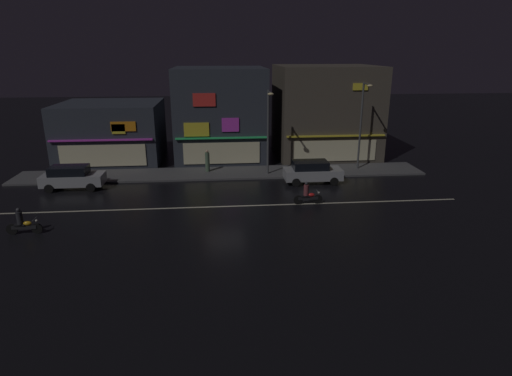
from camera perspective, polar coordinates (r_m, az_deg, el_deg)
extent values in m
plane|color=black|center=(27.24, -4.26, -2.50)|extent=(140.00, 140.00, 0.00)
cube|color=beige|center=(27.24, -4.26, -2.49)|extent=(30.83, 0.16, 0.01)
cube|color=#4C4C4F|center=(34.42, -4.53, 2.01)|extent=(32.45, 3.60, 0.14)
cube|color=#2D333D|center=(40.52, -18.77, 7.18)|extent=(8.67, 7.69, 5.14)
cube|color=#D83FD8|center=(36.73, -20.13, 6.05)|extent=(8.24, 0.24, 0.12)
cube|color=orange|center=(36.17, -17.41, 7.90)|extent=(1.98, 0.08, 0.78)
cube|color=yellow|center=(36.28, -18.01, 7.55)|extent=(1.06, 0.08, 0.80)
cube|color=beige|center=(37.05, -19.89, 4.11)|extent=(6.94, 0.06, 1.80)
cube|color=#2D333D|center=(39.27, -4.81, 9.94)|extent=(7.99, 7.88, 8.10)
cube|color=#33E572|center=(35.51, -4.67, 6.71)|extent=(7.59, 0.24, 0.12)
cube|color=red|center=(35.10, -6.98, 11.68)|extent=(1.82, 0.08, 1.05)
cube|color=yellow|center=(35.47, -8.00, 7.78)|extent=(2.06, 0.08, 1.14)
cube|color=#D83FD8|center=(35.39, -3.46, 8.47)|extent=(1.42, 0.08, 1.14)
cube|color=beige|center=(35.84, -4.62, 4.69)|extent=(6.39, 0.06, 1.80)
cube|color=#4C443A|center=(40.73, 9.23, 10.15)|extent=(8.94, 8.30, 8.22)
cube|color=yellow|center=(36.90, 10.73, 6.89)|extent=(8.49, 0.24, 0.12)
cube|color=yellow|center=(36.96, 13.86, 13.08)|extent=(1.27, 0.08, 0.57)
cube|color=beige|center=(37.22, 10.59, 4.94)|extent=(7.15, 0.06, 1.80)
cylinder|color=#47494C|center=(33.23, 1.62, 7.42)|extent=(0.16, 0.16, 6.55)
cube|color=#47494C|center=(32.10, 1.83, 12.77)|extent=(0.10, 1.40, 0.10)
ellipsoid|color=#F9E099|center=(31.42, 1.98, 12.51)|extent=(0.44, 0.32, 0.20)
cylinder|color=#47494C|center=(35.75, 13.87, 8.04)|extent=(0.16, 0.16, 7.02)
cube|color=#47494C|center=(34.69, 14.68, 13.38)|extent=(0.10, 1.40, 0.10)
ellipsoid|color=#F9E099|center=(34.04, 15.06, 13.13)|extent=(0.44, 0.32, 0.20)
cylinder|color=#4C664C|center=(34.58, -6.54, 3.49)|extent=(0.35, 0.35, 1.56)
sphere|color=tan|center=(34.37, -6.60, 4.93)|extent=(0.22, 0.22, 0.22)
cube|color=#9EA0A5|center=(33.21, -23.35, 1.08)|extent=(4.30, 1.78, 0.76)
cube|color=black|center=(33.11, -23.85, 2.19)|extent=(2.58, 1.57, 0.60)
cube|color=#F9F2CC|center=(33.15, -19.60, 1.67)|extent=(0.08, 0.20, 0.12)
cube|color=#F9F2CC|center=(32.03, -20.11, 1.06)|extent=(0.08, 0.20, 0.12)
cylinder|color=black|center=(33.72, -20.54, 0.98)|extent=(0.62, 0.20, 0.62)
cylinder|color=black|center=(32.08, -21.33, 0.05)|extent=(0.62, 0.20, 0.62)
cylinder|color=black|center=(34.59, -25.08, 0.82)|extent=(0.62, 0.20, 0.62)
cylinder|color=black|center=(32.99, -26.06, -0.09)|extent=(0.62, 0.20, 0.62)
cube|color=#9EA0A5|center=(32.18, 7.63, 1.92)|extent=(4.30, 1.78, 0.76)
cube|color=black|center=(31.95, 7.31, 3.08)|extent=(2.58, 1.57, 0.60)
cube|color=#F9F2CC|center=(33.24, 10.97, 2.45)|extent=(0.08, 0.20, 0.12)
cube|color=#F9F2CC|center=(32.13, 11.55, 1.87)|extent=(0.08, 0.20, 0.12)
cylinder|color=black|center=(33.45, 9.65, 1.76)|extent=(0.62, 0.20, 0.62)
cylinder|color=black|center=(31.81, 10.45, 0.87)|extent=(0.62, 0.20, 0.62)
cylinder|color=black|center=(32.85, 4.85, 1.66)|extent=(0.62, 0.20, 0.62)
cylinder|color=black|center=(31.17, 5.41, 0.74)|extent=(0.62, 0.20, 0.62)
cylinder|color=black|center=(26.06, -27.36, -4.85)|extent=(0.60, 0.08, 0.60)
cylinder|color=black|center=(26.58, -29.96, -4.83)|extent=(0.60, 0.10, 0.60)
cube|color=black|center=(26.28, -28.70, -4.64)|extent=(1.30, 0.14, 0.20)
ellipsoid|color=gold|center=(26.12, -28.37, -4.20)|extent=(0.44, 0.26, 0.24)
cube|color=black|center=(26.31, -29.15, -4.34)|extent=(0.56, 0.22, 0.10)
cylinder|color=slate|center=(25.89, -27.63, -3.72)|extent=(0.03, 0.60, 0.03)
sphere|color=white|center=(25.89, -27.42, -3.93)|extent=(0.14, 0.14, 0.14)
cylinder|color=#232328|center=(26.15, -29.18, -3.52)|extent=(0.32, 0.32, 0.70)
sphere|color=#333338|center=(26.00, -29.34, -2.58)|extent=(0.22, 0.22, 0.22)
cylinder|color=black|center=(27.87, 8.31, -1.51)|extent=(0.60, 0.08, 0.60)
cylinder|color=black|center=(27.60, 5.69, -1.60)|extent=(0.60, 0.10, 0.60)
cube|color=black|center=(27.70, 7.02, -1.36)|extent=(1.30, 0.14, 0.20)
ellipsoid|color=red|center=(27.67, 7.44, -0.92)|extent=(0.44, 0.26, 0.24)
cube|color=black|center=(27.61, 6.62, -1.08)|extent=(0.56, 0.22, 0.10)
cylinder|color=slate|center=(27.68, 8.26, -0.44)|extent=(0.03, 0.60, 0.03)
sphere|color=white|center=(27.74, 8.44, -0.63)|extent=(0.14, 0.14, 0.14)
cylinder|color=brown|center=(27.49, 6.75, -0.29)|extent=(0.32, 0.32, 0.70)
sphere|color=#333338|center=(27.35, 6.79, 0.62)|extent=(0.22, 0.22, 0.22)
cone|color=orange|center=(32.33, 6.60, 1.27)|extent=(0.36, 0.36, 0.55)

